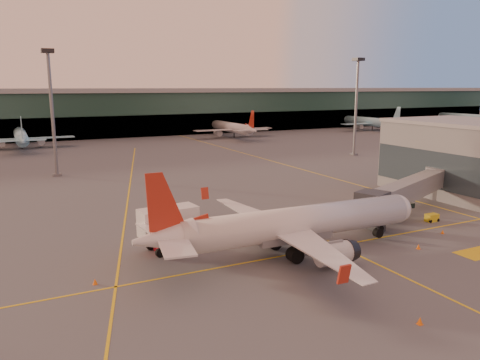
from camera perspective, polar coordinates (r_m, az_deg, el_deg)
name	(u,v)px	position (r m, az deg, el deg)	size (l,w,h in m)	color
ground	(330,267)	(49.75, 10.86, -10.42)	(600.00, 600.00, 0.00)	#4C4F54
taxi_markings	(145,190)	(85.66, -11.56, -1.21)	(100.12, 173.00, 0.01)	yellow
terminal	(93,113)	(180.79, -17.53, 7.80)	(400.00, 20.00, 17.60)	#19382D
gate_building	(464,157)	(89.78, 25.61, 2.55)	(18.40, 22.40, 12.60)	slate
mast_west_near	(52,104)	(102.89, -21.99, 8.63)	(2.40, 2.40, 25.60)	slate
mast_east_near	(356,100)	(129.14, 14.01, 9.49)	(2.40, 2.40, 25.60)	slate
distant_aircraft_row	(140,142)	(160.45, -12.15, 4.54)	(350.00, 34.00, 13.00)	#8ED3ED
main_airplane	(291,225)	(51.77, 6.24, -5.47)	(34.26, 30.81, 10.35)	silver
jet_bridge	(413,189)	(72.72, 20.37, -1.00)	(26.66, 13.32, 5.35)	slate
catering_truck	(169,226)	(53.27, -8.63, -5.62)	(6.73, 3.48, 5.02)	red
gpu_cart	(432,218)	(69.78, 22.35, -4.28)	(1.85, 1.09, 1.06)	gold
pushback_tug	(391,216)	(68.29, 17.91, -4.19)	(3.40, 2.38, 1.58)	black
cone_nose	(443,232)	(64.70, 23.47, -5.81)	(0.40, 0.40, 0.51)	orange
cone_tail	(95,282)	(46.95, -17.27, -11.74)	(0.45, 0.45, 0.58)	orange
cone_wing_right	(420,321)	(40.65, 21.09, -15.73)	(0.47, 0.47, 0.60)	orange
cone_fwd	(418,247)	(57.79, 20.93, -7.58)	(0.45, 0.45, 0.58)	orange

